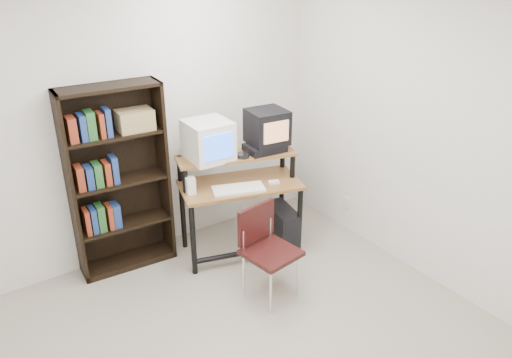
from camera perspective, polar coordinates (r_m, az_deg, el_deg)
back_wall at (r=4.61m, az=-14.84°, el=5.95°), size 4.00×0.01×2.60m
right_wall at (r=4.30m, az=22.05°, el=3.55°), size 0.01×4.00×2.60m
computer_desk at (r=4.70m, az=-1.90°, el=-1.01°), size 1.22×0.85×0.98m
crt_monitor at (r=4.54m, az=-5.48°, el=4.40°), size 0.39×0.40×0.36m
vcr at (r=4.73m, az=1.01°, el=3.53°), size 0.38×0.29×0.08m
crt_tv at (r=4.69m, az=1.28°, el=5.98°), size 0.38×0.38×0.32m
cd_spindle at (r=4.59m, az=-1.50°, el=2.64°), size 0.15×0.15×0.05m
keyboard at (r=4.53m, az=-2.02°, el=-1.21°), size 0.51×0.36×0.03m
mousepad at (r=4.68m, az=2.11°, el=-0.53°), size 0.28×0.26×0.01m
mouse at (r=4.66m, az=2.05°, el=-0.41°), size 0.12×0.10×0.03m
desk_speaker at (r=4.47m, az=-7.49°, el=-0.84°), size 0.09×0.09×0.17m
pc_tower at (r=4.99m, az=2.98°, el=-5.50°), size 0.29×0.48×0.42m
school_chair at (r=4.19m, az=1.09°, el=-7.33°), size 0.46×0.46×0.81m
bookshelf at (r=4.58m, az=-15.54°, el=0.16°), size 0.88×0.34×1.72m
wall_outlet at (r=5.34m, az=10.21°, el=-2.64°), size 0.02×0.08×0.12m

